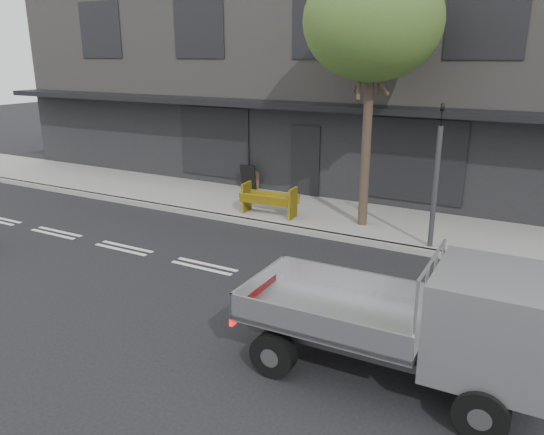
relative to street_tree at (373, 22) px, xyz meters
The scene contains 9 objects.
ground 7.09m from the street_tree, 117.65° to the right, with size 80.00×80.00×0.00m, color black.
sidewalk 5.67m from the street_tree, 167.20° to the left, with size 32.00×3.20×0.15m, color gray.
kerb 5.75m from the street_tree, 153.43° to the right, with size 32.00×0.20×0.15m, color gray.
building_main 7.54m from the street_tree, 107.22° to the left, with size 26.00×10.00×8.00m, color slate.
street_tree is the anchor object (origin of this frame).
traffic_light_pole 4.23m from the street_tree, 23.03° to the right, with size 0.12×0.12×3.50m.
flatbed_ute 8.37m from the street_tree, 60.56° to the right, with size 4.28×1.82×1.97m.
construction_barrier 5.41m from the street_tree, 165.85° to the right, with size 1.61×0.64×0.90m, color #DEB10B, non-canonical shape.
sandwich_board 6.87m from the street_tree, 158.97° to the left, with size 0.54×0.36×0.86m, color black, non-canonical shape.
Camera 1 is at (6.61, -8.90, 4.54)m, focal length 35.00 mm.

